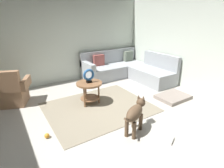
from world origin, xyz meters
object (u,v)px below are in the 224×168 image
at_px(dog, 135,113).
at_px(dog_bed_mat, 173,97).
at_px(dog_toy_ball, 47,136).
at_px(sectional_couch, 127,70).
at_px(torus_sculpture, 89,76).
at_px(dog_toy_rope, 172,141).
at_px(side_table, 89,87).
at_px(armchair, 11,92).

bearing_deg(dog, dog_bed_mat, 79.62).
height_order(dog_bed_mat, dog_toy_ball, dog_bed_mat).
xyz_separation_m(sectional_couch, dog, (-1.73, -2.48, 0.09)).
xyz_separation_m(torus_sculpture, dog_bed_mat, (1.91, -0.91, -0.67)).
height_order(sectional_couch, dog, sectional_couch).
bearing_deg(dog_toy_ball, dog_toy_rope, -35.97).
distance_m(side_table, dog, 1.46).
xyz_separation_m(side_table, dog_toy_rope, (0.51, -2.02, -0.39)).
height_order(dog, dog_toy_rope, dog).
relative_size(dog_bed_mat, dog_toy_rope, 4.06).
distance_m(sectional_couch, armchair, 3.48).
height_order(armchair, dog_toy_rope, armchair).
bearing_deg(sectional_couch, side_table, -151.68).
relative_size(side_table, dog_bed_mat, 0.75).
relative_size(torus_sculpture, dog_toy_ball, 3.72).
bearing_deg(torus_sculpture, sectional_couch, 28.32).
distance_m(side_table, dog_bed_mat, 2.15).
distance_m(armchair, dog, 2.98).
bearing_deg(side_table, torus_sculpture, -92.39).
distance_m(dog, dog_toy_ball, 1.59).
relative_size(armchair, torus_sculpture, 2.96).
bearing_deg(dog_toy_rope, dog_toy_ball, 144.03).
relative_size(armchair, dog_bed_mat, 1.21).
distance_m(armchair, side_table, 1.84).
height_order(sectional_couch, dog_bed_mat, sectional_couch).
bearing_deg(sectional_couch, torus_sculpture, -151.68).
relative_size(dog_bed_mat, dog, 1.03).
xyz_separation_m(torus_sculpture, dog, (0.18, -1.45, -0.33)).
bearing_deg(side_table, dog_bed_mat, -25.48).
distance_m(torus_sculpture, dog, 1.50).
height_order(side_table, dog_bed_mat, side_table).
relative_size(side_table, dog_toy_rope, 3.05).
bearing_deg(armchair, torus_sculpture, -10.19).
height_order(armchair, dog_bed_mat, armchair).
distance_m(torus_sculpture, dog_toy_rope, 2.20).
height_order(armchair, side_table, armchair).
relative_size(torus_sculpture, dog_toy_rope, 1.66).
bearing_deg(dog_bed_mat, sectional_couch, 89.84).
relative_size(sectional_couch, dog_bed_mat, 2.81).
distance_m(sectional_couch, side_table, 2.18).
distance_m(side_table, dog_toy_ball, 1.48).
distance_m(dog_bed_mat, dog, 1.84).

